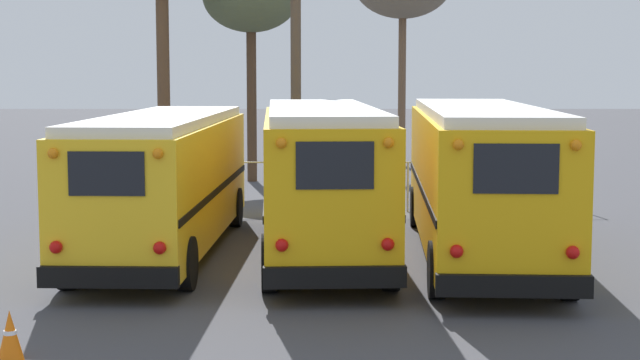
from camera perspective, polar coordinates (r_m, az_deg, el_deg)
The scene contains 7 objects.
ground_plane at distance 20.38m, azimuth 0.00°, elevation -4.83°, with size 160.00×160.00×0.00m, color #424247.
school_bus_0 at distance 21.47m, azimuth -9.06°, elevation 0.12°, with size 2.75×10.10×3.02m.
school_bus_1 at distance 21.02m, azimuth 0.00°, elevation 0.35°, with size 2.87×10.01×3.21m.
school_bus_2 at distance 21.09m, azimuth 9.22°, elevation 0.29°, with size 3.06×10.81×3.22m.
utility_pole at distance 31.07m, azimuth -1.45°, elevation 7.48°, with size 1.80×0.33×8.86m.
fence_line at distance 27.47m, azimuth -0.01°, elevation 0.17°, with size 14.82×0.06×1.42m.
traffic_cone at distance 14.27m, azimuth -17.61°, elevation -8.61°, with size 0.36×0.36×0.71m.
Camera 1 is at (-0.01, -19.99, 3.98)m, focal length 55.00 mm.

